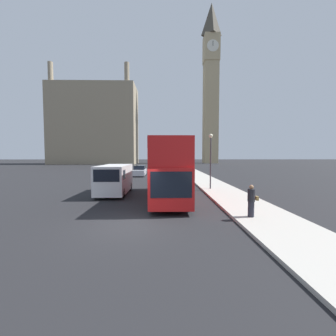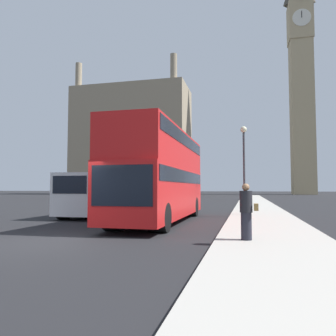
# 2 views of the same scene
# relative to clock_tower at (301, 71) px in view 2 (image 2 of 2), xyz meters

# --- Properties ---
(ground_plane) EXTENTS (300.00, 300.00, 0.00)m
(ground_plane) POSITION_rel_clock_tower_xyz_m (-19.52, -76.71, -30.87)
(ground_plane) COLOR black
(sidewalk_strip) EXTENTS (3.32, 120.00, 0.15)m
(sidewalk_strip) POSITION_rel_clock_tower_xyz_m (-12.86, -76.71, -30.80)
(sidewalk_strip) COLOR #ADA89E
(sidewalk_strip) RESTS_ON ground_plane
(clock_tower) EXTENTS (5.68, 5.85, 60.09)m
(clock_tower) POSITION_rel_clock_tower_xyz_m (0.00, 0.00, 0.00)
(clock_tower) COLOR tan
(clock_tower) RESTS_ON ground_plane
(building_block_distant) EXTENTS (29.29, 13.53, 33.50)m
(building_block_distant) POSITION_rel_clock_tower_xyz_m (-42.57, -5.46, -17.09)
(building_block_distant) COLOR gray
(building_block_distant) RESTS_ON ground_plane
(red_double_decker_bus) EXTENTS (2.46, 10.05, 4.22)m
(red_double_decker_bus) POSITION_rel_clock_tower_xyz_m (-17.59, -70.51, -28.51)
(red_double_decker_bus) COLOR red
(red_double_decker_bus) RESTS_ON ground_plane
(white_van) EXTENTS (2.17, 5.35, 2.38)m
(white_van) POSITION_rel_clock_tower_xyz_m (-21.97, -68.68, -29.59)
(white_van) COLOR white
(white_van) RESTS_ON ground_plane
(pedestrian) EXTENTS (0.51, 0.35, 1.59)m
(pedestrian) POSITION_rel_clock_tower_xyz_m (-13.63, -75.97, -29.93)
(pedestrian) COLOR #23232D
(pedestrian) RESTS_ON sidewalk_strip
(street_lamp) EXTENTS (0.36, 0.36, 4.95)m
(street_lamp) POSITION_rel_clock_tower_xyz_m (-13.74, -66.72, -27.40)
(street_lamp) COLOR #38383D
(street_lamp) RESTS_ON sidewalk_strip
(parked_sedan) EXTENTS (1.74, 4.79, 1.60)m
(parked_sedan) POSITION_rel_clock_tower_xyz_m (-21.67, -52.45, -30.15)
(parked_sedan) COLOR silver
(parked_sedan) RESTS_ON ground_plane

